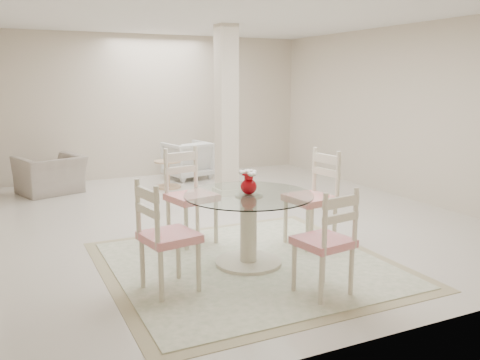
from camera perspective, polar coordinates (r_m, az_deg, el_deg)
name	(u,v)px	position (r m, az deg, el deg)	size (l,w,h in m)	color
ground	(232,217)	(7.01, -0.91, -4.16)	(7.00, 7.00, 0.00)	beige
room_shell	(231,80)	(6.76, -0.96, 11.19)	(6.02, 7.02, 2.71)	beige
column	(226,112)	(8.16, -1.53, 7.64)	(0.30, 0.30, 2.70)	beige
area_rug	(248,264)	(5.25, 0.95, -9.45)	(2.83, 2.83, 0.02)	tan
dining_table	(249,229)	(5.13, 0.96, -5.58)	(1.29, 1.29, 0.74)	beige
red_vase	(249,182)	(5.01, 0.99, -0.23)	(0.19, 0.18, 0.25)	#AA050C
dining_chair_east	(316,190)	(5.78, 8.53, -1.17)	(0.53, 0.53, 1.20)	#F0E4C5
dining_chair_north	(188,188)	(5.84, -5.87, -0.95)	(0.57, 0.57, 1.20)	beige
dining_chair_west	(162,229)	(4.47, -8.79, -5.45)	(0.52, 0.52, 1.12)	beige
dining_chair_south	(329,235)	(4.41, 9.98, -6.06)	(0.49, 0.49, 1.07)	beige
recliner_taupe	(50,175)	(8.94, -20.51, 0.55)	(0.97, 0.84, 0.63)	#A09284
armchair_white	(187,160)	(9.72, -5.92, 2.26)	(0.76, 0.78, 0.71)	white
side_table	(168,175)	(8.92, -8.10, 0.53)	(0.46, 0.46, 0.48)	#DAAE86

